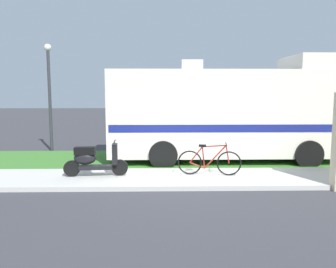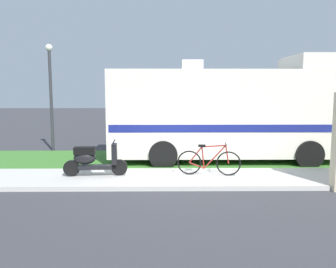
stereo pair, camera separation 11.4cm
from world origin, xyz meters
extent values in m
plane|color=#38383D|center=(0.00, 0.00, 0.00)|extent=(80.00, 80.00, 0.00)
cube|color=beige|center=(0.00, -1.20, 0.06)|extent=(24.00, 2.00, 0.12)
cube|color=#3D752D|center=(0.00, 1.50, 0.04)|extent=(24.00, 3.40, 0.08)
cube|color=silver|center=(2.13, 1.46, 1.70)|extent=(7.83, 2.53, 2.80)
cube|color=silver|center=(5.14, 1.45, 3.35)|extent=(1.80, 2.40, 0.50)
cube|color=navy|center=(2.13, 1.46, 1.28)|extent=(7.68, 2.55, 0.24)
cube|color=silver|center=(0.95, 1.46, 3.28)|extent=(0.70, 0.60, 0.36)
cylinder|color=black|center=(4.56, 2.66, 0.45)|extent=(0.90, 0.28, 0.90)
cylinder|color=black|center=(4.55, 0.24, 0.45)|extent=(0.90, 0.28, 0.90)
cylinder|color=black|center=(-0.02, 2.67, 0.45)|extent=(0.90, 0.28, 0.90)
cylinder|color=black|center=(-0.03, 0.25, 0.45)|extent=(0.90, 0.28, 0.90)
cylinder|color=black|center=(-1.23, -1.04, 0.34)|extent=(0.45, 0.13, 0.44)
cylinder|color=black|center=(-2.52, -1.13, 0.34)|extent=(0.45, 0.13, 0.44)
cube|color=black|center=(-1.88, -1.09, 0.36)|extent=(0.93, 0.35, 0.10)
cube|color=black|center=(-2.16, -1.11, 0.82)|extent=(0.58, 0.30, 0.20)
ellipsoid|color=black|center=(-2.16, -1.11, 0.62)|extent=(0.62, 0.34, 0.36)
cube|color=black|center=(-1.36, -1.05, 0.72)|extent=(0.16, 0.33, 0.56)
cylinder|color=black|center=(-1.36, -1.05, 1.07)|extent=(0.07, 0.50, 0.04)
sphere|color=white|center=(-1.36, -1.05, 0.90)|extent=(0.12, 0.12, 0.12)
torus|color=black|center=(1.77, -1.11, 0.46)|extent=(0.67, 0.12, 0.68)
torus|color=black|center=(0.70, -0.98, 0.46)|extent=(0.67, 0.12, 0.68)
cylinder|color=maroon|center=(1.40, -1.06, 0.63)|extent=(0.61, 0.11, 0.68)
cylinder|color=maroon|center=(1.08, -1.02, 0.61)|extent=(0.10, 0.05, 0.61)
cylinder|color=maroon|center=(1.37, -1.06, 0.93)|extent=(0.65, 0.12, 0.09)
cylinder|color=maroon|center=(0.91, -1.00, 0.38)|extent=(0.42, 0.09, 0.19)
cylinder|color=maroon|center=(0.87, -1.00, 0.68)|extent=(0.37, 0.08, 0.47)
cylinder|color=maroon|center=(1.73, -1.11, 0.71)|extent=(0.13, 0.05, 0.51)
cube|color=black|center=(1.04, -1.02, 0.94)|extent=(0.21, 0.12, 0.06)
cylinder|color=black|center=(1.69, -1.10, 1.00)|extent=(0.09, 0.52, 0.03)
cube|color=#B7B29E|center=(3.99, 5.65, 1.08)|extent=(2.39, 1.99, 1.60)
cube|color=black|center=(3.99, 5.65, 1.58)|extent=(2.27, 2.01, 0.44)
cube|color=#B7B29E|center=(6.60, 5.69, 0.64)|extent=(2.91, 2.00, 0.72)
cylinder|color=black|center=(3.82, 4.71, 0.38)|extent=(0.76, 0.25, 0.76)
cylinder|color=black|center=(3.79, 6.58, 0.38)|extent=(0.76, 0.25, 0.76)
cylinder|color=black|center=(6.96, 4.76, 0.38)|extent=(0.76, 0.25, 0.76)
cylinder|color=black|center=(6.93, 6.64, 0.38)|extent=(0.76, 0.25, 0.76)
cylinder|color=#333338|center=(-4.54, 3.60, 2.01)|extent=(0.12, 0.12, 4.02)
sphere|color=silver|center=(-4.54, 3.60, 4.14)|extent=(0.28, 0.28, 0.28)
camera|label=1|loc=(-0.10, -10.35, 2.42)|focal=36.84mm
camera|label=2|loc=(0.01, -10.36, 2.42)|focal=36.84mm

